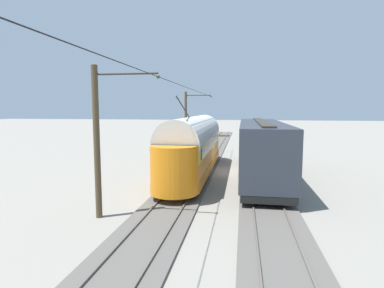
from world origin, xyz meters
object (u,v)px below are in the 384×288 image
(boxcar_adjacent, at_px, (261,147))
(track_end_bumper, at_px, (253,146))
(catenary_pole_foreground, at_px, (187,121))
(catenary_pole_mid_near, at_px, (99,139))
(switch_stand, at_px, (273,153))
(vintage_streetcar, at_px, (194,145))

(boxcar_adjacent, bearing_deg, track_end_bumper, -89.99)
(catenary_pole_foreground, relative_size, catenary_pole_mid_near, 1.00)
(catenary_pole_mid_near, relative_size, switch_stand, 5.46)
(catenary_pole_mid_near, bearing_deg, boxcar_adjacent, -128.59)
(boxcar_adjacent, distance_m, catenary_pole_mid_near, 12.16)
(switch_stand, height_order, track_end_bumper, switch_stand)
(vintage_streetcar, xyz_separation_m, catenary_pole_mid_near, (2.73, 9.58, 1.29))
(catenary_pole_mid_near, bearing_deg, vintage_streetcar, -105.93)
(catenary_pole_foreground, bearing_deg, switch_stand, 155.59)
(catenary_pole_foreground, bearing_deg, track_end_bumper, -155.41)
(switch_stand, bearing_deg, vintage_streetcar, 50.66)
(boxcar_adjacent, height_order, catenary_pole_foreground, catenary_pole_foreground)
(boxcar_adjacent, relative_size, track_end_bumper, 8.30)
(switch_stand, bearing_deg, track_end_bumper, -78.04)
(vintage_streetcar, height_order, track_end_bumper, vintage_streetcar)
(vintage_streetcar, distance_m, catenary_pole_mid_near, 10.05)
(catenary_pole_mid_near, distance_m, switch_stand, 19.85)
(boxcar_adjacent, xyz_separation_m, switch_stand, (-1.60, -7.95, -1.46))
(vintage_streetcar, distance_m, catenary_pole_foreground, 12.34)
(vintage_streetcar, relative_size, switch_stand, 12.79)
(vintage_streetcar, xyz_separation_m, switch_stand, (-6.40, -7.81, -1.55))
(boxcar_adjacent, xyz_separation_m, catenary_pole_mid_near, (7.53, 9.44, 1.38))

